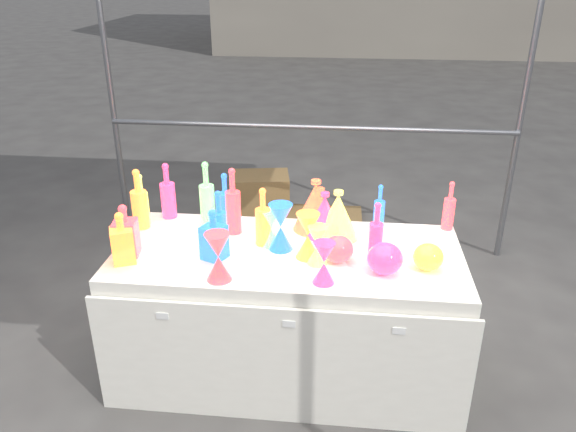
# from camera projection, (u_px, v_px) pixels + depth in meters

# --- Properties ---
(ground) EXTENTS (80.00, 80.00, 0.00)m
(ground) POSITION_uv_depth(u_px,v_px,m) (288.00, 366.00, 3.22)
(ground) COLOR #5E5B57
(ground) RESTS_ON ground
(display_table) EXTENTS (1.84, 0.83, 0.75)m
(display_table) POSITION_uv_depth(u_px,v_px,m) (288.00, 313.00, 3.06)
(display_table) COLOR white
(display_table) RESTS_ON ground
(cardboard_box_closed) EXTENTS (0.55, 0.44, 0.36)m
(cardboard_box_closed) POSITION_uv_depth(u_px,v_px,m) (261.00, 193.00, 5.11)
(cardboard_box_closed) COLOR olive
(cardboard_box_closed) RESTS_ON ground
(cardboard_box_flat) EXTENTS (0.78, 0.56, 0.07)m
(cardboard_box_flat) POSITION_uv_depth(u_px,v_px,m) (318.00, 220.00, 4.93)
(cardboard_box_flat) COLOR olive
(cardboard_box_flat) RESTS_ON ground
(bottle_0) EXTENTS (0.12, 0.12, 0.35)m
(bottle_0) POSITION_uv_depth(u_px,v_px,m) (139.00, 199.00, 3.10)
(bottle_0) COLOR #C4123A
(bottle_0) RESTS_ON display_table
(bottle_1) EXTENTS (0.09, 0.09, 0.32)m
(bottle_1) POSITION_uv_depth(u_px,v_px,m) (225.00, 200.00, 3.12)
(bottle_1) COLOR #167A3B
(bottle_1) RESTS_ON display_table
(bottle_2) EXTENTS (0.08, 0.08, 0.38)m
(bottle_2) POSITION_uv_depth(u_px,v_px,m) (233.00, 201.00, 3.03)
(bottle_2) COLOR orange
(bottle_2) RESTS_ON display_table
(bottle_3) EXTENTS (0.10, 0.10, 0.33)m
(bottle_3) POSITION_uv_depth(u_px,v_px,m) (168.00, 190.00, 3.23)
(bottle_3) COLOR #1F3EB6
(bottle_3) RESTS_ON display_table
(bottle_4) EXTENTS (0.07, 0.07, 0.30)m
(bottle_4) POSITION_uv_depth(u_px,v_px,m) (142.00, 200.00, 3.14)
(bottle_4) COLOR #157183
(bottle_4) RESTS_ON display_table
(bottle_5) EXTENTS (0.08, 0.08, 0.38)m
(bottle_5) POSITION_uv_depth(u_px,v_px,m) (207.00, 194.00, 3.11)
(bottle_5) COLOR #BA25B5
(bottle_5) RESTS_ON display_table
(bottle_6) EXTENTS (0.10, 0.10, 0.32)m
(bottle_6) POSITION_uv_depth(u_px,v_px,m) (263.00, 216.00, 2.92)
(bottle_6) COLOR #C4123A
(bottle_6) RESTS_ON display_table
(bottle_7) EXTENTS (0.09, 0.09, 0.32)m
(bottle_7) POSITION_uv_depth(u_px,v_px,m) (219.00, 220.00, 2.87)
(bottle_7) COLOR #167A3B
(bottle_7) RESTS_ON display_table
(decanter_0) EXTENTS (0.14, 0.14, 0.27)m
(decanter_0) POSITION_uv_depth(u_px,v_px,m) (122.00, 237.00, 2.76)
(decanter_0) COLOR #C4123A
(decanter_0) RESTS_ON display_table
(decanter_1) EXTENTS (0.13, 0.13, 0.28)m
(decanter_1) POSITION_uv_depth(u_px,v_px,m) (125.00, 230.00, 2.82)
(decanter_1) COLOR orange
(decanter_1) RESTS_ON display_table
(decanter_2) EXTENTS (0.14, 0.14, 0.27)m
(decanter_2) POSITION_uv_depth(u_px,v_px,m) (214.00, 234.00, 2.79)
(decanter_2) COLOR #167A3B
(decanter_2) RESTS_ON display_table
(hourglass_0) EXTENTS (0.14, 0.14, 0.24)m
(hourglass_0) POSITION_uv_depth(u_px,v_px,m) (218.00, 257.00, 2.60)
(hourglass_0) COLOR orange
(hourglass_0) RESTS_ON display_table
(hourglass_1) EXTENTS (0.12, 0.12, 0.21)m
(hourglass_1) POSITION_uv_depth(u_px,v_px,m) (324.00, 263.00, 2.58)
(hourglass_1) COLOR #1F3EB6
(hourglass_1) RESTS_ON display_table
(hourglass_2) EXTENTS (0.13, 0.13, 0.20)m
(hourglass_2) POSITION_uv_depth(u_px,v_px,m) (317.00, 245.00, 2.75)
(hourglass_2) COLOR #157183
(hourglass_2) RESTS_ON display_table
(hourglass_3) EXTENTS (0.12, 0.12, 0.20)m
(hourglass_3) POSITION_uv_depth(u_px,v_px,m) (271.00, 228.00, 2.92)
(hourglass_3) COLOR #BA25B5
(hourglass_3) RESTS_ON display_table
(hourglass_4) EXTENTS (0.14, 0.14, 0.24)m
(hourglass_4) POSITION_uv_depth(u_px,v_px,m) (308.00, 236.00, 2.80)
(hourglass_4) COLOR #C4123A
(hourglass_4) RESTS_ON display_table
(hourglass_5) EXTENTS (0.14, 0.14, 0.25)m
(hourglass_5) POSITION_uv_depth(u_px,v_px,m) (281.00, 227.00, 2.88)
(hourglass_5) COLOR #167A3B
(hourglass_5) RESTS_ON display_table
(globe_0) EXTENTS (0.19, 0.19, 0.12)m
(globe_0) POSITION_uv_depth(u_px,v_px,m) (428.00, 258.00, 2.72)
(globe_0) COLOR #C4123A
(globe_0) RESTS_ON display_table
(globe_2) EXTENTS (0.18, 0.18, 0.12)m
(globe_2) POSITION_uv_depth(u_px,v_px,m) (338.00, 250.00, 2.78)
(globe_2) COLOR orange
(globe_2) RESTS_ON display_table
(globe_3) EXTENTS (0.20, 0.20, 0.14)m
(globe_3) POSITION_uv_depth(u_px,v_px,m) (385.00, 260.00, 2.68)
(globe_3) COLOR #1F3EB6
(globe_3) RESTS_ON display_table
(lampshade_0) EXTENTS (0.32, 0.32, 0.29)m
(lampshade_0) POSITION_uv_depth(u_px,v_px,m) (316.00, 205.00, 3.09)
(lampshade_0) COLOR gold
(lampshade_0) RESTS_ON display_table
(lampshade_1) EXTENTS (0.26, 0.26, 0.25)m
(lampshade_1) POSITION_uv_depth(u_px,v_px,m) (320.00, 209.00, 3.10)
(lampshade_1) COLOR gold
(lampshade_1) RESTS_ON display_table
(lampshade_2) EXTENTS (0.27, 0.27, 0.25)m
(lampshade_2) POSITION_uv_depth(u_px,v_px,m) (325.00, 214.00, 3.03)
(lampshade_2) COLOR #1F3EB6
(lampshade_2) RESTS_ON display_table
(lampshade_3) EXTENTS (0.24, 0.24, 0.27)m
(lampshade_3) POSITION_uv_depth(u_px,v_px,m) (338.00, 214.00, 3.00)
(lampshade_3) COLOR #157183
(lampshade_3) RESTS_ON display_table
(bottle_8) EXTENTS (0.07, 0.07, 0.27)m
(bottle_8) POSITION_uv_depth(u_px,v_px,m) (379.00, 208.00, 3.08)
(bottle_8) COLOR #167A3B
(bottle_8) RESTS_ON display_table
(bottle_9) EXTENTS (0.08, 0.08, 0.28)m
(bottle_9) POSITION_uv_depth(u_px,v_px,m) (449.00, 206.00, 3.09)
(bottle_9) COLOR orange
(bottle_9) RESTS_ON display_table
(bottle_10) EXTENTS (0.09, 0.09, 0.32)m
(bottle_10) POSITION_uv_depth(u_px,v_px,m) (376.00, 232.00, 2.76)
(bottle_10) COLOR #1F3EB6
(bottle_10) RESTS_ON display_table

